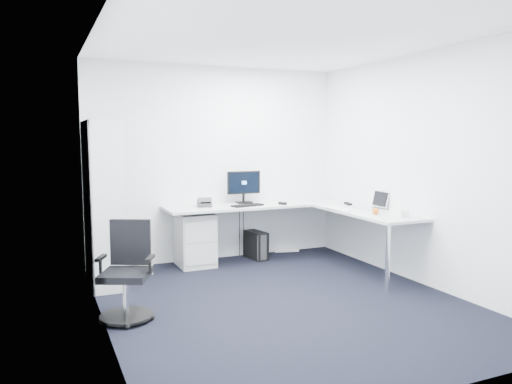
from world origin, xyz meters
name	(u,v)px	position (x,y,z in m)	size (l,w,h in m)	color
ground	(283,302)	(0.00, 0.00, 0.00)	(4.20, 4.20, 0.00)	black
ceiling	(284,39)	(0.00, 0.00, 2.70)	(4.20, 4.20, 0.00)	white
wall_back	(216,164)	(0.00, 2.10, 1.35)	(3.60, 0.02, 2.70)	white
wall_front	(432,196)	(0.00, -2.10, 1.35)	(3.60, 0.02, 2.70)	white
wall_left	(101,180)	(-1.80, 0.00, 1.35)	(0.02, 4.20, 2.70)	white
wall_right	(421,169)	(1.80, 0.00, 1.35)	(0.02, 4.20, 2.70)	white
l_desk	(273,236)	(0.55, 1.40, 0.40)	(2.73, 1.53, 0.80)	#B7BABA
drawer_pedestal	(194,239)	(-0.41, 1.83, 0.35)	(0.46, 0.58, 0.71)	#B7BABA
bookshelf	(103,203)	(-1.62, 1.45, 0.96)	(0.37, 0.96, 1.91)	silver
task_chair	(125,272)	(-1.60, 0.12, 0.47)	(0.52, 0.52, 0.93)	black
black_pc_tower	(256,245)	(0.50, 1.84, 0.20)	(0.18, 0.40, 0.39)	black
beige_pc_tower	(142,257)	(-1.13, 1.79, 0.19)	(0.18, 0.39, 0.37)	beige
power_strip	(287,250)	(1.09, 2.03, 0.02)	(0.37, 0.06, 0.04)	white
monitor	(244,187)	(0.34, 1.91, 1.03)	(0.48, 0.16, 0.47)	black
black_keyboard	(247,205)	(0.26, 1.60, 0.81)	(0.44, 0.16, 0.02)	black
mouse	(283,203)	(0.77, 1.55, 0.81)	(0.07, 0.11, 0.03)	black
desk_phone	(204,202)	(-0.29, 1.77, 0.86)	(0.18, 0.18, 0.12)	#2C2D2F
laptop	(367,200)	(1.58, 0.73, 0.92)	(0.34, 0.33, 0.24)	silver
white_keyboard	(339,209)	(1.22, 0.82, 0.80)	(0.13, 0.45, 0.02)	white
headphones	(348,203)	(1.59, 1.18, 0.82)	(0.12, 0.18, 0.05)	black
orange_fruit	(376,211)	(1.40, 0.31, 0.84)	(0.08, 0.08, 0.08)	#D25E12
tissue_box	(399,213)	(1.58, 0.09, 0.84)	(0.12, 0.23, 0.08)	white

